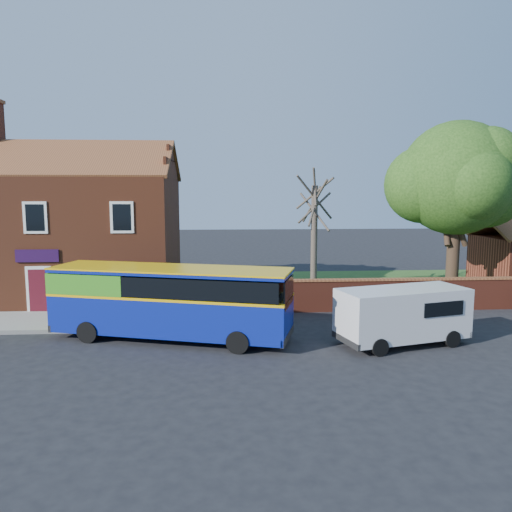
{
  "coord_description": "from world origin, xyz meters",
  "views": [
    {
      "loc": [
        1.78,
        -16.49,
        5.82
      ],
      "look_at": [
        3.2,
        5.0,
        3.02
      ],
      "focal_mm": 35.0,
      "sensor_mm": 36.0,
      "label": 1
    }
  ],
  "objects": [
    {
      "name": "ground",
      "position": [
        0.0,
        0.0,
        0.0
      ],
      "size": [
        120.0,
        120.0,
        0.0
      ],
      "primitive_type": "plane",
      "color": "black",
      "rests_on": "ground"
    },
    {
      "name": "pavement",
      "position": [
        -7.0,
        5.75,
        0.06
      ],
      "size": [
        18.0,
        3.5,
        0.12
      ],
      "primitive_type": "cube",
      "color": "gray",
      "rests_on": "ground"
    },
    {
      "name": "kerb",
      "position": [
        -7.0,
        4.0,
        0.07
      ],
      "size": [
        18.0,
        0.15,
        0.14
      ],
      "primitive_type": "cube",
      "color": "slate",
      "rests_on": "ground"
    },
    {
      "name": "grass_strip",
      "position": [
        13.0,
        13.0,
        0.02
      ],
      "size": [
        26.0,
        12.0,
        0.04
      ],
      "primitive_type": "cube",
      "color": "#426B28",
      "rests_on": "ground"
    },
    {
      "name": "shop_building",
      "position": [
        -7.02,
        11.5,
        3.41
      ],
      "size": [
        12.3,
        8.13,
        10.5
      ],
      "color": "brown",
      "rests_on": "ground"
    },
    {
      "name": "boundary_wall",
      "position": [
        13.0,
        7.0,
        0.81
      ],
      "size": [
        22.0,
        0.38,
        1.6
      ],
      "color": "maroon",
      "rests_on": "ground"
    },
    {
      "name": "bus",
      "position": [
        -0.58,
        2.93,
        1.63
      ],
      "size": [
        9.71,
        4.94,
        2.87
      ],
      "rotation": [
        0.0,
        0.0,
        -0.29
      ],
      "color": "navy",
      "rests_on": "ground"
    },
    {
      "name": "van_near",
      "position": [
        8.58,
        1.62,
        1.21
      ],
      "size": [
        5.26,
        3.18,
        2.16
      ],
      "rotation": [
        0.0,
        0.0,
        0.26
      ],
      "color": "silver",
      "rests_on": "ground"
    },
    {
      "name": "large_tree",
      "position": [
        14.81,
        10.83,
        6.34
      ],
      "size": [
        7.94,
        6.28,
        9.68
      ],
      "color": "black",
      "rests_on": "ground"
    },
    {
      "name": "bare_tree",
      "position": [
        6.77,
        10.59,
        3.44
      ],
      "size": [
        2.51,
        3.0,
        6.71
      ],
      "color": "#4C4238",
      "rests_on": "ground"
    }
  ]
}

